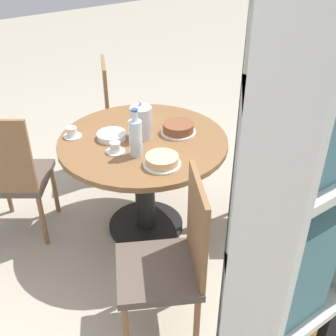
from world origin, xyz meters
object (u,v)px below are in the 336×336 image
object	(u,v)px
cake_second	(162,161)
cup_c	(115,148)
chair_c	(171,260)
coffee_pot	(141,121)
chair_d	(270,164)
cup_b	(143,118)
chair_a	(123,115)
cup_a	(72,133)
bookshelf	(321,243)
chair_b	(13,175)
water_bottle	(136,137)
cake_main	(178,128)

from	to	relation	value
cake_second	cup_c	size ratio (longest dim) A/B	1.89
chair_c	coffee_pot	world-z (taller)	coffee_pot
chair_d	cake_second	bearing A→B (deg)	-152.53
cup_b	chair_a	bearing A→B (deg)	-105.75
cake_second	cup_a	world-z (taller)	cup_a
bookshelf	coffee_pot	bearing A→B (deg)	87.99
chair_d	cake_second	world-z (taller)	chair_d
chair_c	chair_d	world-z (taller)	same
chair_b	cake_second	world-z (taller)	chair_b
chair_d	water_bottle	xyz separation A→B (m)	(0.89, -0.30, 0.35)
chair_c	coffee_pot	size ratio (longest dim) A/B	3.87
bookshelf	cake_second	distance (m)	1.06
bookshelf	cup_c	bearing A→B (deg)	97.87
water_bottle	cup_a	xyz separation A→B (m)	(0.22, -0.44, -0.10)
chair_c	coffee_pot	bearing A→B (deg)	-175.21
chair_d	cup_c	distance (m)	1.09
chair_c	cake_second	world-z (taller)	chair_c
chair_a	cup_a	bearing A→B (deg)	153.38
coffee_pot	cup_b	distance (m)	0.24
chair_c	cup_a	size ratio (longest dim) A/B	8.19
chair_d	cup_a	size ratio (longest dim) A/B	8.19
bookshelf	cup_c	distance (m)	1.36
chair_d	cup_b	world-z (taller)	chair_d
water_bottle	cup_b	distance (m)	0.46
bookshelf	chair_d	bearing A→B (deg)	49.95
chair_c	chair_d	bearing A→B (deg)	135.93
cup_c	chair_c	bearing A→B (deg)	80.90
chair_c	bookshelf	world-z (taller)	bookshelf
cake_second	cup_c	bearing A→B (deg)	-62.73
cake_second	cup_a	size ratio (longest dim) A/B	1.89
cup_b	cake_main	bearing A→B (deg)	110.59
chair_a	water_bottle	xyz separation A→B (m)	(0.45, 0.96, 0.35)
water_bottle	chair_c	bearing A→B (deg)	72.34
bookshelf	water_bottle	distance (m)	1.24
water_bottle	cake_main	world-z (taller)	water_bottle
chair_a	cup_b	bearing A→B (deg)	-170.51
chair_b	cake_main	bearing A→B (deg)	-172.00
chair_a	coffee_pot	bearing A→B (deg)	-175.49
chair_a	coffee_pot	size ratio (longest dim) A/B	3.87
cup_b	coffee_pot	bearing A→B (deg)	54.87
chair_b	chair_d	distance (m)	1.74
coffee_pot	cake_second	bearing A→B (deg)	76.42
chair_c	cup_a	distance (m)	1.12
chair_a	water_bottle	distance (m)	1.12
chair_a	cake_main	size ratio (longest dim) A/B	4.14
cake_main	cup_c	world-z (taller)	cake_main
chair_d	cake_second	size ratio (longest dim) A/B	4.34
cup_b	cup_c	size ratio (longest dim) A/B	1.00
chair_c	cup_c	world-z (taller)	chair_c
cake_main	cup_b	size ratio (longest dim) A/B	1.98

